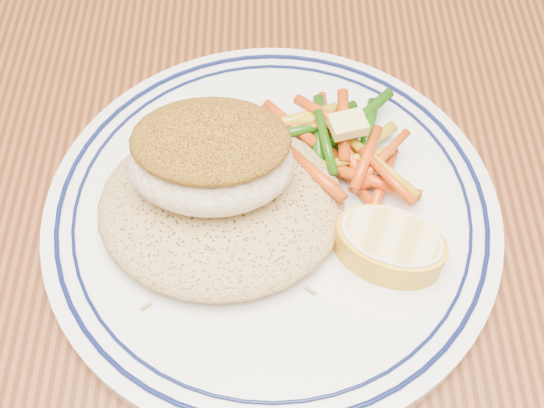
{
  "coord_description": "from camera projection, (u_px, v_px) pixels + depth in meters",
  "views": [
    {
      "loc": [
        0.01,
        -0.28,
        1.12
      ],
      "look_at": [
        0.01,
        -0.05,
        0.77
      ],
      "focal_mm": 45.0,
      "sensor_mm": 36.0,
      "label": 1
    }
  ],
  "objects": [
    {
      "name": "plate",
      "position": [
        272.0,
        213.0,
        0.43
      ],
      "size": [
        0.29,
        0.29,
        0.02
      ],
      "color": "white",
      "rests_on": "dining_table"
    },
    {
      "name": "vegetable_pile",
      "position": [
        337.0,
        145.0,
        0.44
      ],
      "size": [
        0.11,
        0.11,
        0.03
      ],
      "color": "#B59D13",
      "rests_on": "plate"
    },
    {
      "name": "butter_pat",
      "position": [
        348.0,
        124.0,
        0.42
      ],
      "size": [
        0.03,
        0.02,
        0.01
      ],
      "primitive_type": "cube",
      "rotation": [
        0.0,
        0.0,
        0.27
      ],
      "color": "#DDD46C",
      "rests_on": "vegetable_pile"
    },
    {
      "name": "rice_pilaf",
      "position": [
        221.0,
        202.0,
        0.41
      ],
      "size": [
        0.15,
        0.13,
        0.03
      ],
      "primitive_type": "ellipsoid",
      "color": "#A78953",
      "rests_on": "plate"
    },
    {
      "name": "dining_table",
      "position": [
        256.0,
        236.0,
        0.55
      ],
      "size": [
        1.5,
        0.9,
        0.75
      ],
      "color": "#4A220E",
      "rests_on": "ground"
    },
    {
      "name": "lemon_wedge",
      "position": [
        390.0,
        245.0,
        0.4
      ],
      "size": [
        0.08,
        0.08,
        0.03
      ],
      "color": "yellow",
      "rests_on": "plate"
    },
    {
      "name": "fish_fillet",
      "position": [
        211.0,
        158.0,
        0.39
      ],
      "size": [
        0.1,
        0.07,
        0.05
      ],
      "color": "white",
      "rests_on": "rice_pilaf"
    }
  ]
}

